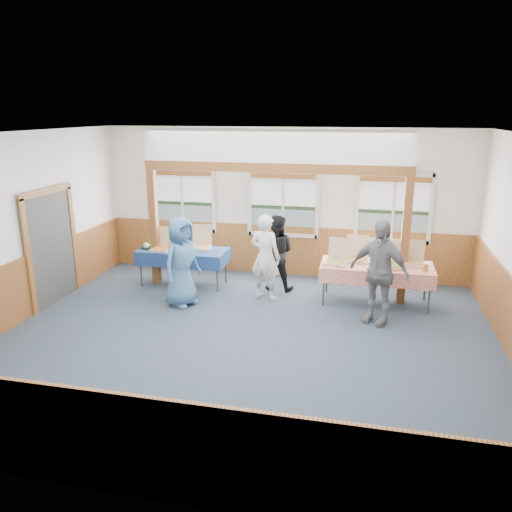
{
  "coord_description": "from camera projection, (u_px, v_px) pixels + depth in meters",
  "views": [
    {
      "loc": [
        1.77,
        -7.04,
        3.53
      ],
      "look_at": [
        -0.05,
        1.0,
        1.12
      ],
      "focal_mm": 35.0,
      "sensor_mm": 36.0,
      "label": 1
    }
  ],
  "objects": [
    {
      "name": "pizza_box_e",
      "position": [
        391.0,
        263.0,
        9.17
      ],
      "size": [
        0.42,
        0.51,
        0.45
      ],
      "rotation": [
        0.0,
        0.0,
        -0.01
      ],
      "color": "tan",
      "rests_on": "table_right"
    },
    {
      "name": "woman_white",
      "position": [
        265.0,
        257.0,
        9.51
      ],
      "size": [
        0.69,
        0.54,
        1.67
      ],
      "primitive_type": "imported",
      "rotation": [
        0.0,
        0.0,
        2.88
      ],
      "color": "silver",
      "rests_on": "floor"
    },
    {
      "name": "pizza_box_b",
      "position": [
        201.0,
        245.0,
        10.39
      ],
      "size": [
        0.53,
        0.6,
        0.46
      ],
      "rotation": [
        0.0,
        0.0,
        0.23
      ],
      "color": "tan",
      "rests_on": "table_left"
    },
    {
      "name": "ceiling",
      "position": [
        244.0,
        135.0,
        7.06
      ],
      "size": [
        8.0,
        8.0,
        0.0
      ],
      "primitive_type": "plane",
      "rotation": [
        3.14,
        0.0,
        0.0
      ],
      "color": "white",
      "rests_on": "wall_back"
    },
    {
      "name": "window_mid",
      "position": [
        283.0,
        200.0,
        10.72
      ],
      "size": [
        1.56,
        0.1,
        1.46
      ],
      "color": "silver",
      "rests_on": "wall_back"
    },
    {
      "name": "floor",
      "position": [
        245.0,
        340.0,
        7.96
      ],
      "size": [
        8.0,
        8.0,
        0.0
      ],
      "primitive_type": "plane",
      "color": "#2B3945",
      "rests_on": "ground"
    },
    {
      "name": "post_right",
      "position": [
        405.0,
        241.0,
        9.24
      ],
      "size": [
        0.15,
        0.15,
        2.4
      ],
      "primitive_type": "cube",
      "color": "brown",
      "rests_on": "floor"
    },
    {
      "name": "table_left",
      "position": [
        183.0,
        252.0,
        10.34
      ],
      "size": [
        1.99,
        1.36,
        0.76
      ],
      "rotation": [
        0.0,
        0.0,
        -0.31
      ],
      "color": "#353535",
      "rests_on": "floor"
    },
    {
      "name": "post_left",
      "position": [
        154.0,
        228.0,
        10.3
      ],
      "size": [
        0.15,
        0.15,
        2.4
      ],
      "primitive_type": "cube",
      "color": "brown",
      "rests_on": "floor"
    },
    {
      "name": "veggie_tray",
      "position": [
        149.0,
        246.0,
        10.48
      ],
      "size": [
        0.39,
        0.39,
        0.09
      ],
      "color": "black",
      "rests_on": "table_left"
    },
    {
      "name": "cased_opening",
      "position": [
        51.0,
        248.0,
        9.34
      ],
      "size": [
        0.06,
        1.3,
        2.1
      ],
      "primitive_type": "cube",
      "color": "#353535",
      "rests_on": "wall_left"
    },
    {
      "name": "wall_front",
      "position": [
        144.0,
        347.0,
        4.23
      ],
      "size": [
        8.0,
        0.0,
        8.0
      ],
      "primitive_type": "plane",
      "rotation": [
        -1.57,
        0.0,
        0.0
      ],
      "color": "silver",
      "rests_on": "floor"
    },
    {
      "name": "wainscot_left",
      "position": [
        23.0,
        289.0,
        8.64
      ],
      "size": [
        0.05,
        6.98,
        1.1
      ],
      "primitive_type": "cube",
      "color": "brown",
      "rests_on": "floor"
    },
    {
      "name": "drink_glass",
      "position": [
        426.0,
        268.0,
        8.88
      ],
      "size": [
        0.07,
        0.07,
        0.15
      ],
      "primitive_type": "cylinder",
      "color": "#A1621A",
      "rests_on": "table_right"
    },
    {
      "name": "wall_left",
      "position": [
        13.0,
        230.0,
        8.35
      ],
      "size": [
        0.0,
        8.0,
        8.0
      ],
      "primitive_type": "plane",
      "rotation": [
        1.57,
        0.0,
        1.57
      ],
      "color": "silver",
      "rests_on": "floor"
    },
    {
      "name": "window_right",
      "position": [
        394.0,
        204.0,
        10.23
      ],
      "size": [
        1.56,
        0.1,
        1.46
      ],
      "color": "silver",
      "rests_on": "wall_back"
    },
    {
      "name": "pizza_box_c",
      "position": [
        336.0,
        260.0,
        9.36
      ],
      "size": [
        0.49,
        0.56,
        0.45
      ],
      "rotation": [
        0.0,
        0.0,
        -0.16
      ],
      "color": "tan",
      "rests_on": "table_right"
    },
    {
      "name": "man_blue",
      "position": [
        181.0,
        262.0,
        9.2
      ],
      "size": [
        0.81,
        0.96,
        1.68
      ],
      "primitive_type": "imported",
      "rotation": [
        0.0,
        0.0,
        1.16
      ],
      "color": "teal",
      "rests_on": "floor"
    },
    {
      "name": "pizza_box_a",
      "position": [
        163.0,
        247.0,
        10.29
      ],
      "size": [
        0.42,
        0.51,
        0.44
      ],
      "rotation": [
        0.0,
        0.0,
        -0.05
      ],
      "color": "tan",
      "rests_on": "table_left"
    },
    {
      "name": "window_left",
      "position": [
        182.0,
        196.0,
        11.21
      ],
      "size": [
        1.56,
        0.1,
        1.46
      ],
      "color": "silver",
      "rests_on": "wall_back"
    },
    {
      "name": "cross_beam",
      "position": [
        274.0,
        168.0,
        9.41
      ],
      "size": [
        5.15,
        0.18,
        0.18
      ],
      "primitive_type": "cube",
      "color": "brown",
      "rests_on": "post_left"
    },
    {
      "name": "person_grey",
      "position": [
        379.0,
        272.0,
        8.42
      ],
      "size": [
        1.15,
        0.87,
        1.81
      ],
      "primitive_type": "imported",
      "rotation": [
        0.0,
        0.0,
        -0.46
      ],
      "color": "slate",
      "rests_on": "floor"
    },
    {
      "name": "wall_back",
      "position": [
        284.0,
        203.0,
        10.78
      ],
      "size": [
        8.0,
        0.0,
        8.0
      ],
      "primitive_type": "plane",
      "rotation": [
        1.57,
        0.0,
        0.0
      ],
      "color": "silver",
      "rests_on": "floor"
    },
    {
      "name": "wainscot_front",
      "position": [
        153.0,
        450.0,
        4.55
      ],
      "size": [
        7.98,
        0.05,
        1.1
      ],
      "primitive_type": "cube",
      "color": "brown",
      "rests_on": "floor"
    },
    {
      "name": "table_right",
      "position": [
        377.0,
        267.0,
        9.33
      ],
      "size": [
        2.19,
        1.26,
        0.76
      ],
      "rotation": [
        0.0,
        0.0,
        -0.17
      ],
      "color": "#353535",
      "rests_on": "floor"
    },
    {
      "name": "pizza_box_d",
      "position": [
        358.0,
        257.0,
        9.55
      ],
      "size": [
        0.45,
        0.54,
        0.45
      ],
      "rotation": [
        0.0,
        0.0,
        0.08
      ],
      "color": "tan",
      "rests_on": "table_right"
    },
    {
      "name": "pizza_box_f",
      "position": [
        413.0,
        261.0,
        9.29
      ],
      "size": [
        0.42,
        0.5,
        0.43
      ],
      "rotation": [
        0.0,
        0.0,
        -0.07
      ],
      "color": "tan",
      "rests_on": "table_right"
    },
    {
      "name": "woman_black",
      "position": [
        276.0,
        253.0,
        10.04
      ],
      "size": [
        0.76,
        0.6,
        1.55
      ],
      "primitive_type": "imported",
      "rotation": [
        0.0,
        0.0,
        3.13
      ],
      "color": "black",
      "rests_on": "floor"
    },
    {
      "name": "wainscot_back",
      "position": [
        283.0,
        250.0,
        11.05
      ],
      "size": [
        7.98,
        0.05,
        1.1
      ],
      "primitive_type": "cube",
      "color": "brown",
      "rests_on": "floor"
    }
  ]
}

